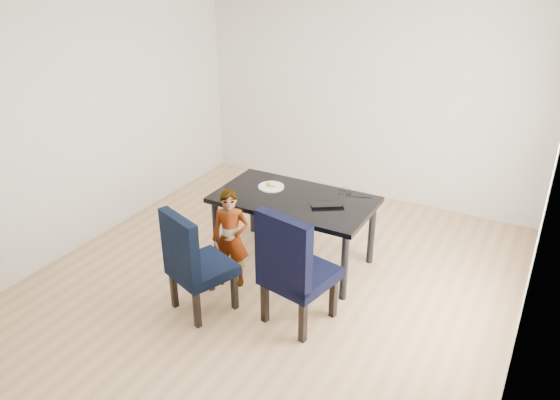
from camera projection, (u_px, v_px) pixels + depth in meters
The scene contains 13 objects.
floor at pixel (270, 285), 5.44m from camera, with size 4.50×5.00×0.01m, color tan.
wall_back at pixel (367, 94), 6.84m from camera, with size 4.50×0.01×2.70m, color silver.
wall_front at pixel (35, 310), 2.87m from camera, with size 4.50×0.01×2.70m, color silver.
wall_left at pixel (86, 122), 5.82m from camera, with size 0.01×5.00×2.70m, color silver.
wall_right at pixel (545, 213), 3.88m from camera, with size 0.01×5.00×2.70m, color white.
dining_table at pixel (294, 230), 5.67m from camera, with size 1.60×0.90×0.75m, color black.
chair_left at pixel (202, 260), 4.88m from camera, with size 0.49×0.51×1.02m, color black.
chair_right at pixel (300, 266), 4.71m from camera, with size 0.54×0.56×1.12m, color black.
child at pixel (231, 239), 5.25m from camera, with size 0.37×0.24×1.01m, color #D94712.
plate at pixel (271, 187), 5.73m from camera, with size 0.27×0.27×0.02m, color silver.
sandwich at pixel (272, 184), 5.71m from camera, with size 0.13×0.06×0.05m, color gold.
laptop at pixel (327, 203), 5.37m from camera, with size 0.32×0.21×0.03m, color black.
cable_tangle at pixel (345, 194), 5.57m from camera, with size 0.13×0.13×0.01m, color black.
Camera 1 is at (2.24, -3.94, 3.11)m, focal length 35.00 mm.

